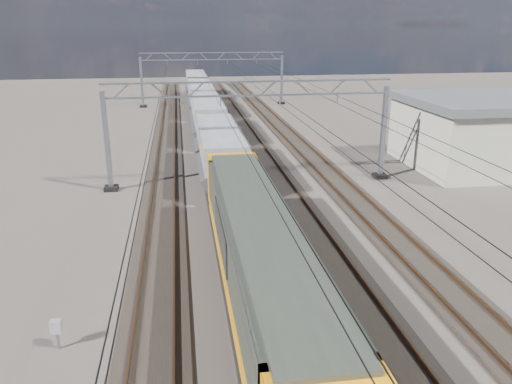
{
  "coord_description": "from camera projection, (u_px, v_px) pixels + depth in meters",
  "views": [
    {
      "loc": [
        -4.7,
        -29.02,
        10.62
      ],
      "look_at": [
        -0.99,
        -4.89,
        2.4
      ],
      "focal_mm": 35.0,
      "sensor_mm": 36.0,
      "label": 1
    }
  ],
  "objects": [
    {
      "name": "overhead_wires",
      "position": [
        243.0,
        94.0,
        36.91
      ],
      "size": [
        12.03,
        140.0,
        0.53
      ],
      "color": "black",
      "rests_on": "ground"
    },
    {
      "name": "trackside_cabinet",
      "position": [
        56.0,
        328.0,
        16.94
      ],
      "size": [
        0.38,
        0.29,
        1.12
      ],
      "rotation": [
        0.0,
        0.0,
        -0.04
      ],
      "color": "gray",
      "rests_on": "ground"
    },
    {
      "name": "track_outer_east",
      "position": [
        352.0,
        197.0,
        32.09
      ],
      "size": [
        2.6,
        140.0,
        0.3
      ],
      "color": "black",
      "rests_on": "ground"
    },
    {
      "name": "ground",
      "position": [
        260.0,
        203.0,
        31.25
      ],
      "size": [
        160.0,
        160.0,
        0.0
      ],
      "primitive_type": "plane",
      "color": "black",
      "rests_on": "ground"
    },
    {
      "name": "hopper_wagon_third",
      "position": [
        201.0,
        95.0,
        62.06
      ],
      "size": [
        3.38,
        13.0,
        3.25
      ],
      "color": "black",
      "rests_on": "ground"
    },
    {
      "name": "track_inner_east",
      "position": [
        291.0,
        200.0,
        31.51
      ],
      "size": [
        2.6,
        140.0,
        0.3
      ],
      "color": "black",
      "rests_on": "ground"
    },
    {
      "name": "catenary_gantry_far",
      "position": [
        213.0,
        77.0,
        67.47
      ],
      "size": [
        19.9,
        0.9,
        7.11
      ],
      "color": "gray",
      "rests_on": "ground"
    },
    {
      "name": "track_loco",
      "position": [
        228.0,
        203.0,
        30.94
      ],
      "size": [
        2.6,
        140.0,
        0.3
      ],
      "color": "black",
      "rests_on": "ground"
    },
    {
      "name": "hopper_wagon_fourth",
      "position": [
        196.0,
        83.0,
        75.36
      ],
      "size": [
        3.38,
        13.0,
        3.25
      ],
      "color": "black",
      "rests_on": "ground"
    },
    {
      "name": "hopper_wagon_mid",
      "position": [
        208.0,
        115.0,
        48.75
      ],
      "size": [
        3.38,
        13.0,
        3.25
      ],
      "color": "black",
      "rests_on": "ground"
    },
    {
      "name": "catenary_gantry_mid",
      "position": [
        251.0,
        129.0,
        33.75
      ],
      "size": [
        19.9,
        0.9,
        7.11
      ],
      "color": "gray",
      "rests_on": "ground"
    },
    {
      "name": "hopper_wagon_lead",
      "position": [
        220.0,
        149.0,
        35.45
      ],
      "size": [
        3.38,
        13.0,
        3.25
      ],
      "color": "black",
      "rests_on": "ground"
    },
    {
      "name": "track_outer_west",
      "position": [
        163.0,
        207.0,
        30.36
      ],
      "size": [
        2.6,
        140.0,
        0.3
      ],
      "color": "black",
      "rests_on": "ground"
    },
    {
      "name": "locomotive",
      "position": [
        259.0,
        256.0,
        18.84
      ],
      "size": [
        2.76,
        21.1,
        3.62
      ],
      "color": "black",
      "rests_on": "ground"
    }
  ]
}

